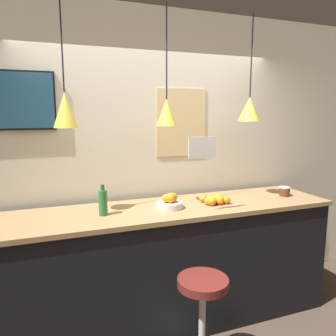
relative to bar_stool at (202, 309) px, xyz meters
The scene contains 13 objects.
back_wall 1.48m from the bar_stool, 90.31° to the left, with size 8.00×0.06×2.90m.
service_counter 0.69m from the bar_stool, 90.52° to the left, with size 3.05×0.72×1.10m.
bar_stool is the anchor object (origin of this frame).
fruit_bowl 0.90m from the bar_stool, 90.36° to the left, with size 0.23×0.23×0.14m.
orange_pile 0.99m from the bar_stool, 55.58° to the left, with size 0.25×0.21×0.08m.
juice_bottle 1.11m from the bar_stool, 131.60° to the left, with size 0.07×0.07×0.26m.
spread_jar 1.52m from the bar_stool, 28.05° to the left, with size 0.10×0.10×0.09m.
pendant_lamp_left 1.79m from the bar_stool, 139.04° to the left, with size 0.18×0.18×1.00m.
pendant_lamp_middle 1.57m from the bar_stool, 90.49° to the left, with size 0.18×0.18×0.99m.
pendant_lamp_right 1.80m from the bar_stool, 41.39° to the left, with size 0.21×0.21×0.96m.
mounted_tv 2.22m from the bar_stool, 137.67° to the left, with size 0.66×0.04×0.49m.
hanging_menu_board 1.20m from the bar_stool, 66.08° to the left, with size 0.24×0.01×0.17m.
wall_poster 1.74m from the bar_stool, 75.12° to the left, with size 0.52×0.01×0.67m.
Camera 1 is at (-0.98, -1.89, 1.91)m, focal length 35.00 mm.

